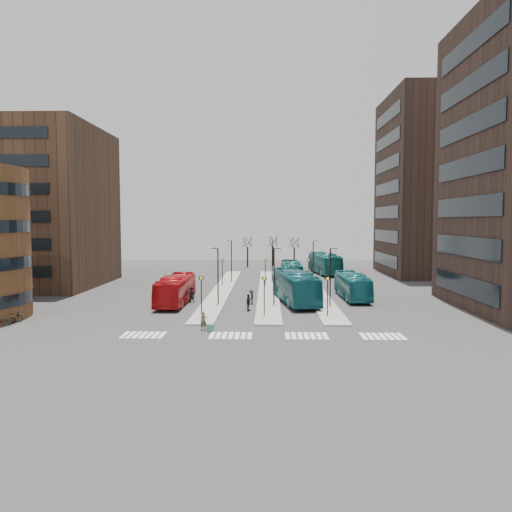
{
  "coord_description": "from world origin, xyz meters",
  "views": [
    {
      "loc": [
        1.91,
        -35.0,
        9.12
      ],
      "look_at": [
        0.56,
        22.78,
        5.0
      ],
      "focal_mm": 35.0,
      "sensor_mm": 36.0,
      "label": 1
    }
  ],
  "objects_px": {
    "teal_bus_a": "(295,287)",
    "bicycle_mid": "(9,318)",
    "commuter_b": "(248,303)",
    "commuter_c": "(251,297)",
    "suitcase": "(210,328)",
    "commuter_a": "(191,295)",
    "bicycle_near": "(2,322)",
    "bicycle_far": "(13,317)",
    "teal_bus_b": "(291,272)",
    "teal_bus_c": "(352,286)",
    "red_bus": "(176,290)",
    "teal_bus_d": "(325,263)",
    "traveller": "(203,321)"
  },
  "relations": [
    {
      "from": "teal_bus_d",
      "to": "bicycle_near",
      "type": "xyz_separation_m",
      "value": [
        -32.67,
        -43.17,
        -1.37
      ]
    },
    {
      "from": "bicycle_mid",
      "to": "traveller",
      "type": "bearing_deg",
      "value": -76.72
    },
    {
      "from": "teal_bus_a",
      "to": "bicycle_mid",
      "type": "height_order",
      "value": "teal_bus_a"
    },
    {
      "from": "teal_bus_b",
      "to": "teal_bus_d",
      "type": "bearing_deg",
      "value": 60.1
    },
    {
      "from": "teal_bus_a",
      "to": "commuter_b",
      "type": "height_order",
      "value": "teal_bus_a"
    },
    {
      "from": "suitcase",
      "to": "commuter_a",
      "type": "xyz_separation_m",
      "value": [
        -3.84,
        14.67,
        0.56
      ]
    },
    {
      "from": "suitcase",
      "to": "bicycle_far",
      "type": "xyz_separation_m",
      "value": [
        -18.22,
        3.51,
        0.18
      ]
    },
    {
      "from": "suitcase",
      "to": "teal_bus_b",
      "type": "distance_m",
      "value": 34.48
    },
    {
      "from": "teal_bus_b",
      "to": "teal_bus_c",
      "type": "xyz_separation_m",
      "value": [
        6.37,
        -15.64,
        -0.06
      ]
    },
    {
      "from": "teal_bus_d",
      "to": "traveller",
      "type": "distance_m",
      "value": 46.66
    },
    {
      "from": "bicycle_mid",
      "to": "teal_bus_d",
      "type": "bearing_deg",
      "value": -17.54
    },
    {
      "from": "commuter_b",
      "to": "commuter_c",
      "type": "relative_size",
      "value": 1.07
    },
    {
      "from": "traveller",
      "to": "bicycle_near",
      "type": "distance_m",
      "value": 17.6
    },
    {
      "from": "traveller",
      "to": "bicycle_mid",
      "type": "relative_size",
      "value": 0.99
    },
    {
      "from": "teal_bus_c",
      "to": "bicycle_near",
      "type": "relative_size",
      "value": 6.65
    },
    {
      "from": "teal_bus_a",
      "to": "teal_bus_b",
      "type": "height_order",
      "value": "teal_bus_a"
    },
    {
      "from": "red_bus",
      "to": "commuter_c",
      "type": "height_order",
      "value": "red_bus"
    },
    {
      "from": "red_bus",
      "to": "commuter_c",
      "type": "xyz_separation_m",
      "value": [
        8.29,
        0.01,
        -0.78
      ]
    },
    {
      "from": "commuter_c",
      "to": "bicycle_far",
      "type": "xyz_separation_m",
      "value": [
        -21.15,
        -10.12,
        -0.3
      ]
    },
    {
      "from": "bicycle_near",
      "to": "commuter_c",
      "type": "bearing_deg",
      "value": -75.92
    },
    {
      "from": "bicycle_near",
      "to": "bicycle_far",
      "type": "relative_size",
      "value": 0.87
    },
    {
      "from": "suitcase",
      "to": "teal_bus_c",
      "type": "relative_size",
      "value": 0.06
    },
    {
      "from": "suitcase",
      "to": "commuter_b",
      "type": "xyz_separation_m",
      "value": [
        2.76,
        9.52,
        0.54
      ]
    },
    {
      "from": "teal_bus_a",
      "to": "bicycle_far",
      "type": "distance_m",
      "value": 28.37
    },
    {
      "from": "teal_bus_b",
      "to": "teal_bus_d",
      "type": "distance_m",
      "value": 12.92
    },
    {
      "from": "teal_bus_d",
      "to": "bicycle_near",
      "type": "relative_size",
      "value": 7.96
    },
    {
      "from": "teal_bus_c",
      "to": "bicycle_far",
      "type": "height_order",
      "value": "teal_bus_c"
    },
    {
      "from": "commuter_c",
      "to": "bicycle_near",
      "type": "bearing_deg",
      "value": -48.3
    },
    {
      "from": "teal_bus_a",
      "to": "commuter_a",
      "type": "xyz_separation_m",
      "value": [
        -11.62,
        -0.12,
        -0.92
      ]
    },
    {
      "from": "teal_bus_d",
      "to": "teal_bus_c",
      "type": "bearing_deg",
      "value": -97.03
    },
    {
      "from": "teal_bus_d",
      "to": "commuter_b",
      "type": "bearing_deg",
      "value": -115.71
    },
    {
      "from": "teal_bus_b",
      "to": "teal_bus_a",
      "type": "bearing_deg",
      "value": -92.57
    },
    {
      "from": "teal_bus_c",
      "to": "commuter_c",
      "type": "bearing_deg",
      "value": -161.82
    },
    {
      "from": "teal_bus_b",
      "to": "bicycle_far",
      "type": "xyz_separation_m",
      "value": [
        -26.46,
        -29.95,
        -1.07
      ]
    },
    {
      "from": "teal_bus_c",
      "to": "teal_bus_d",
      "type": "bearing_deg",
      "value": 88.79
    },
    {
      "from": "teal_bus_d",
      "to": "bicycle_far",
      "type": "height_order",
      "value": "teal_bus_d"
    },
    {
      "from": "red_bus",
      "to": "teal_bus_a",
      "type": "bearing_deg",
      "value": 5.73
    },
    {
      "from": "teal_bus_d",
      "to": "commuter_c",
      "type": "bearing_deg",
      "value": -117.66
    },
    {
      "from": "suitcase",
      "to": "red_bus",
      "type": "distance_m",
      "value": 14.69
    },
    {
      "from": "commuter_c",
      "to": "bicycle_far",
      "type": "bearing_deg",
      "value": -52.33
    },
    {
      "from": "commuter_b",
      "to": "traveller",
      "type": "bearing_deg",
      "value": 174.29
    },
    {
      "from": "teal_bus_d",
      "to": "bicycle_mid",
      "type": "xyz_separation_m",
      "value": [
        -32.67,
        -41.96,
        -1.33
      ]
    },
    {
      "from": "teal_bus_b",
      "to": "bicycle_far",
      "type": "distance_m",
      "value": 39.97
    },
    {
      "from": "red_bus",
      "to": "teal_bus_b",
      "type": "distance_m",
      "value": 24.05
    },
    {
      "from": "suitcase",
      "to": "commuter_c",
      "type": "xyz_separation_m",
      "value": [
        2.93,
        13.63,
        0.49
      ]
    },
    {
      "from": "teal_bus_d",
      "to": "bicycle_far",
      "type": "distance_m",
      "value": 52.65
    },
    {
      "from": "teal_bus_a",
      "to": "bicycle_far",
      "type": "height_order",
      "value": "teal_bus_a"
    },
    {
      "from": "suitcase",
      "to": "teal_bus_a",
      "type": "xyz_separation_m",
      "value": [
        7.78,
        14.79,
        1.48
      ]
    },
    {
      "from": "suitcase",
      "to": "commuter_b",
      "type": "height_order",
      "value": "commuter_b"
    },
    {
      "from": "bicycle_mid",
      "to": "bicycle_far",
      "type": "bearing_deg",
      "value": 20.37
    }
  ]
}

